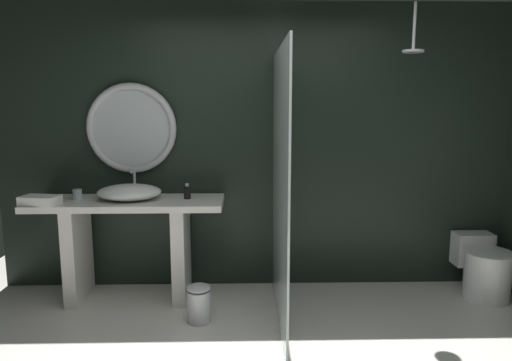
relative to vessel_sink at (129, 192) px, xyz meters
The scene contains 11 objects.
back_wall_panel 1.24m from the vessel_sink, 17.00° to the left, with size 4.80×0.10×2.60m, color black.
vanity_counter 0.38m from the vessel_sink, 161.83° to the right, with size 1.65×0.57×0.89m.
vessel_sink is the anchor object (origin of this frame).
tumbler_cup 0.45m from the vessel_sink, behind, with size 0.08×0.08×0.09m, color silver.
soap_dispenser 0.49m from the vessel_sink, ahead, with size 0.06×0.06×0.14m.
round_wall_mirror 0.59m from the vessel_sink, 94.43° to the left, with size 0.81×0.06×0.81m.
shower_glass_panel 1.35m from the vessel_sink, 19.61° to the right, with size 0.02×1.50×2.13m, color silver.
rain_shower_head 2.65m from the vessel_sink, ahead, with size 0.17×0.17×0.39m.
toilet 3.20m from the vessel_sink, ahead, with size 0.41×0.62×0.52m.
waste_bin 1.13m from the vessel_sink, 38.19° to the right, with size 0.19×0.19×0.31m.
folded_hand_towel 0.71m from the vessel_sink, 164.45° to the right, with size 0.30×0.18×0.07m, color white.
Camera 1 is at (-0.14, -2.44, 1.71)m, focal length 32.94 mm.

